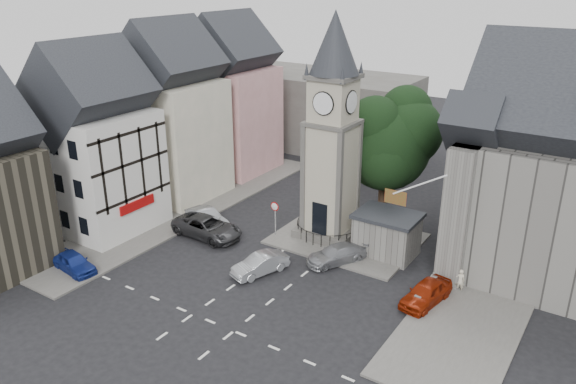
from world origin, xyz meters
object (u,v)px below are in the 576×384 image
Objects in this scene: clock_tower at (332,131)px; stone_shelter at (387,234)px; car_west_blue at (74,262)px; car_east_red at (426,293)px; pedestrian at (460,280)px.

clock_tower is 3.78× the size of stone_shelter.
stone_shelter is at bearing -5.84° from clock_tower.
car_west_blue is (-16.30, -13.50, -0.90)m from stone_shelter.
car_east_red is (20.88, 9.00, 0.05)m from car_west_blue.
car_west_blue is 24.92m from pedestrian.
pedestrian is at bearing -54.69° from car_west_blue.
pedestrian is (22.16, 11.41, 0.12)m from car_west_blue.
stone_shelter reaches higher than pedestrian.
clock_tower is 4.26× the size of car_west_blue.
car_east_red is 2.66× the size of pedestrian.
car_east_red is at bearing -44.53° from stone_shelter.
stone_shelter is at bearing -40.84° from pedestrian.
stone_shelter reaches higher than car_west_blue.
car_west_blue is at bearing -140.37° from stone_shelter.
pedestrian is (5.86, -2.09, -0.78)m from stone_shelter.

